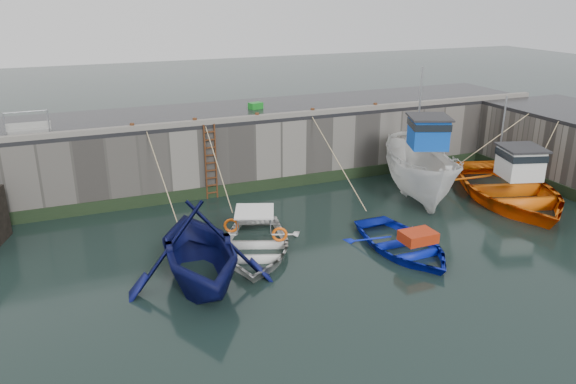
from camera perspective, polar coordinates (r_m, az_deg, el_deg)
name	(u,v)px	position (r m, az deg, el deg)	size (l,w,h in m)	color
ground	(372,300)	(16.49, 8.52, -10.85)	(120.00, 120.00, 0.00)	black
quay_back	(238,145)	(26.58, -5.11, 4.80)	(30.00, 5.00, 3.00)	slate
road_back	(237,112)	(26.22, -5.22, 8.14)	(30.00, 5.00, 0.16)	black
kerb_back	(253,118)	(24.00, -3.53, 7.53)	(30.00, 0.30, 0.20)	slate
algae_back	(256,186)	(24.64, -3.24, 0.59)	(30.00, 0.08, 0.50)	black
ladder	(211,162)	(23.64, -7.85, 3.01)	(0.51, 0.08, 3.20)	#3F1E0F
boat_near_white	(200,281)	(17.54, -8.93, -8.88)	(4.60, 5.33, 2.81)	#0B0F47
boat_near_white_rope	(170,224)	(21.75, -11.95, -3.22)	(0.04, 5.18, 3.10)	tan
boat_near_blue	(255,252)	(19.13, -3.40, -6.10)	(3.45, 4.84, 1.00)	silver
boat_near_blue_rope	(221,210)	(22.74, -6.82, -1.87)	(0.04, 4.15, 3.10)	tan
boat_near_navy	(402,250)	(19.65, 11.54, -5.76)	(3.27, 4.57, 0.95)	#0C1FBC
boat_near_navy_rope	(336,202)	(23.59, 4.89, -0.99)	(0.04, 5.63, 3.10)	tan
boat_far_white	(421,171)	(24.51, 13.40, 2.11)	(5.02, 7.38, 5.67)	silver
boat_far_orange	(509,189)	(25.32, 21.54, 0.32)	(7.22, 8.66, 4.54)	orange
fish_crate	(256,106)	(26.35, -3.32, 8.75)	(0.61, 0.39, 0.30)	#178020
railing	(29,128)	(23.85, -24.86, 5.91)	(1.60, 1.05, 1.00)	#A5A8AD
bollard_a	(132,127)	(23.01, -15.54, 6.41)	(0.18, 0.18, 0.28)	#3F1E0F
bollard_b	(195,121)	(23.42, -9.45, 7.09)	(0.18, 0.18, 0.28)	#3F1E0F
bollard_c	(257,116)	(24.14, -3.16, 7.71)	(0.18, 0.18, 0.28)	#3F1E0F
bollard_d	(313,111)	(25.10, 2.51, 8.19)	(0.18, 0.18, 0.28)	#3F1E0F
bollard_e	(375,106)	(26.58, 8.85, 8.63)	(0.18, 0.18, 0.28)	#3F1E0F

